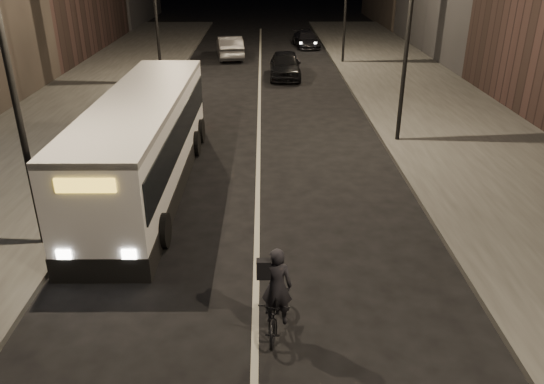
{
  "coord_description": "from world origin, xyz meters",
  "views": [
    {
      "loc": [
        0.2,
        -8.23,
        7.22
      ],
      "look_at": [
        0.41,
        4.11,
        1.5
      ],
      "focal_mm": 35.0,
      "sensor_mm": 36.0,
      "label": 1
    }
  ],
  "objects_px": {
    "streetlight_left_near": "(15,39)",
    "car_far": "(306,40)",
    "city_bus": "(145,138)",
    "car_near": "(285,65)",
    "cyclist_on_bicycle": "(276,303)",
    "streetlight_right_mid": "(404,3)",
    "car_mid": "(230,47)"
  },
  "relations": [
    {
      "from": "streetlight_left_near",
      "to": "car_far",
      "type": "relative_size",
      "value": 1.98
    },
    {
      "from": "city_bus",
      "to": "car_near",
      "type": "relative_size",
      "value": 2.49
    },
    {
      "from": "streetlight_left_near",
      "to": "car_far",
      "type": "distance_m",
      "value": 32.18
    },
    {
      "from": "cyclist_on_bicycle",
      "to": "streetlight_right_mid",
      "type": "bearing_deg",
      "value": 73.94
    },
    {
      "from": "streetlight_right_mid",
      "to": "cyclist_on_bicycle",
      "type": "bearing_deg",
      "value": -113.12
    },
    {
      "from": "city_bus",
      "to": "cyclist_on_bicycle",
      "type": "relative_size",
      "value": 5.55
    },
    {
      "from": "city_bus",
      "to": "car_mid",
      "type": "distance_m",
      "value": 22.17
    },
    {
      "from": "streetlight_right_mid",
      "to": "car_mid",
      "type": "relative_size",
      "value": 1.7
    },
    {
      "from": "cyclist_on_bicycle",
      "to": "car_far",
      "type": "relative_size",
      "value": 0.5
    },
    {
      "from": "streetlight_right_mid",
      "to": "streetlight_left_near",
      "type": "relative_size",
      "value": 1.0
    },
    {
      "from": "streetlight_right_mid",
      "to": "car_near",
      "type": "distance_m",
      "value": 13.27
    },
    {
      "from": "car_far",
      "to": "car_mid",
      "type": "bearing_deg",
      "value": -149.26
    },
    {
      "from": "streetlight_left_near",
      "to": "car_near",
      "type": "relative_size",
      "value": 1.78
    },
    {
      "from": "streetlight_right_mid",
      "to": "streetlight_left_near",
      "type": "xyz_separation_m",
      "value": [
        -10.66,
        -8.0,
        0.0
      ]
    },
    {
      "from": "streetlight_left_near",
      "to": "city_bus",
      "type": "xyz_separation_m",
      "value": [
        1.73,
        3.92,
        -3.71
      ]
    },
    {
      "from": "car_mid",
      "to": "car_near",
      "type": "bearing_deg",
      "value": 113.32
    },
    {
      "from": "cyclist_on_bicycle",
      "to": "car_mid",
      "type": "relative_size",
      "value": 0.43
    },
    {
      "from": "car_near",
      "to": "streetlight_right_mid",
      "type": "bearing_deg",
      "value": -71.0
    },
    {
      "from": "car_mid",
      "to": "streetlight_right_mid",
      "type": "bearing_deg",
      "value": 105.07
    },
    {
      "from": "city_bus",
      "to": "car_far",
      "type": "xyz_separation_m",
      "value": [
        7.2,
        26.62,
        -1.06
      ]
    },
    {
      "from": "car_far",
      "to": "streetlight_left_near",
      "type": "bearing_deg",
      "value": -113.72
    },
    {
      "from": "car_mid",
      "to": "car_far",
      "type": "height_order",
      "value": "car_mid"
    },
    {
      "from": "car_near",
      "to": "car_mid",
      "type": "distance_m",
      "value": 7.18
    },
    {
      "from": "city_bus",
      "to": "car_near",
      "type": "xyz_separation_m",
      "value": [
        5.13,
        15.94,
        -0.88
      ]
    },
    {
      "from": "streetlight_left_near",
      "to": "car_mid",
      "type": "xyz_separation_m",
      "value": [
        3.19,
        26.03,
        -4.58
      ]
    },
    {
      "from": "city_bus",
      "to": "cyclist_on_bicycle",
      "type": "distance_m",
      "value": 8.48
    },
    {
      "from": "streetlight_left_near",
      "to": "streetlight_right_mid",
      "type": "bearing_deg",
      "value": 36.88
    },
    {
      "from": "streetlight_left_near",
      "to": "city_bus",
      "type": "bearing_deg",
      "value": 66.18
    },
    {
      "from": "streetlight_right_mid",
      "to": "cyclist_on_bicycle",
      "type": "relative_size",
      "value": 3.97
    },
    {
      "from": "streetlight_left_near",
      "to": "car_mid",
      "type": "height_order",
      "value": "streetlight_left_near"
    },
    {
      "from": "streetlight_left_near",
      "to": "car_far",
      "type": "xyz_separation_m",
      "value": [
        8.93,
        30.54,
        -4.77
      ]
    },
    {
      "from": "city_bus",
      "to": "car_far",
      "type": "height_order",
      "value": "city_bus"
    }
  ]
}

